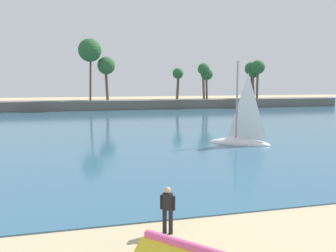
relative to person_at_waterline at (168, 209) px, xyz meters
name	(u,v)px	position (x,y,z in m)	size (l,w,h in m)	color
sea	(99,113)	(1.00, 49.76, -0.86)	(220.00, 97.32, 0.06)	#33607F
palm_headland	(108,98)	(3.28, 58.41, 1.39)	(102.92, 6.00, 13.38)	#605B54
person_at_waterline	(168,209)	(0.00, 0.00, 0.00)	(0.48, 0.35, 1.67)	black
sailboat_toward_headland	(241,136)	(10.43, 15.71, -0.16)	(5.07, 4.23, 7.44)	white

